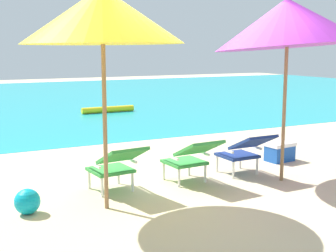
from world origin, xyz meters
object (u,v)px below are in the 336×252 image
beach_umbrella_left (102,16)px  cooler_box (280,152)px  lounge_chair_left (116,164)px  beach_umbrella_right (288,23)px  lounge_chair_right (244,150)px  beach_ball (27,202)px  swim_buoy (108,109)px  lounge_chair_center (191,156)px

beach_umbrella_left → cooler_box: (3.40, 0.91, -2.08)m
lounge_chair_left → cooler_box: bearing=7.8°
beach_umbrella_right → cooler_box: beach_umbrella_right is taller
lounge_chair_right → beach_umbrella_right: bearing=-52.0°
beach_umbrella_right → beach_ball: beach_umbrella_right is taller
lounge_chair_right → beach_ball: (-3.18, -0.19, -0.25)m
swim_buoy → beach_ball: (-3.71, -7.69, 0.05)m
lounge_chair_center → beach_umbrella_left: size_ratio=0.35×
lounge_chair_center → beach_umbrella_right: size_ratio=0.32×
lounge_chair_left → beach_umbrella_left: size_ratio=0.36×
lounge_chair_right → cooler_box: lounge_chair_right is taller
beach_ball → cooler_box: size_ratio=0.59×
lounge_chair_left → beach_umbrella_right: beach_umbrella_right is taller
lounge_chair_left → cooler_box: size_ratio=1.83×
swim_buoy → beach_umbrella_left: 8.67m
lounge_chair_left → beach_umbrella_left: bearing=-122.3°
lounge_chair_left → beach_umbrella_left: 1.92m
lounge_chair_left → lounge_chair_center: 1.09m
lounge_chair_center → beach_ball: lounge_chair_center is taller
beach_ball → lounge_chair_right: bearing=3.5°
lounge_chair_left → beach_umbrella_right: bearing=-12.2°
lounge_chair_left → cooler_box: (3.09, 0.42, -0.24)m
lounge_chair_center → beach_umbrella_left: bearing=-163.4°
beach_umbrella_left → swim_buoy: bearing=70.3°
beach_umbrella_left → beach_umbrella_right: size_ratio=0.90×
beach_umbrella_left → beach_ball: 2.28m
lounge_chair_left → lounge_chair_center: (1.08, -0.07, 0.00)m
lounge_chair_center → beach_ball: (-2.27, -0.19, -0.25)m
cooler_box → lounge_chair_right: bearing=-156.0°
lounge_chair_left → lounge_chair_center: bearing=-3.7°
swim_buoy → lounge_chair_center: lounge_chair_center is taller
lounge_chair_center → lounge_chair_right: bearing=0.2°
beach_ball → cooler_box: (4.28, 0.68, 0.01)m
beach_umbrella_right → lounge_chair_left: bearing=167.8°
beach_umbrella_right → beach_ball: bearing=176.0°
lounge_chair_center → cooler_box: size_ratio=1.80×
beach_umbrella_right → swim_buoy: bearing=88.6°
beach_umbrella_left → beach_ball: beach_umbrella_left is taller
lounge_chair_left → lounge_chair_center: same height
swim_buoy → lounge_chair_right: (-0.53, -7.49, 0.31)m
lounge_chair_right → beach_umbrella_left: beach_umbrella_left is taller
lounge_chair_right → beach_ball: 3.20m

